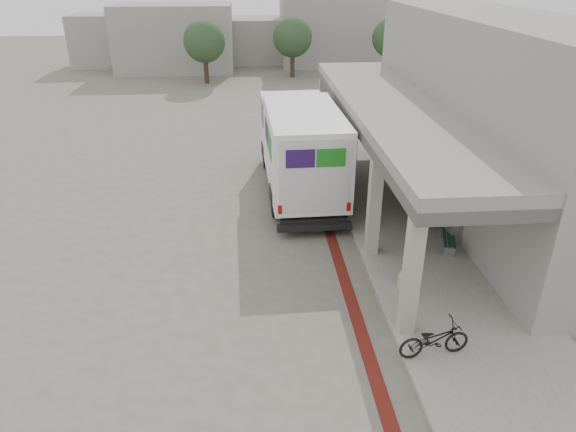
{
  "coord_description": "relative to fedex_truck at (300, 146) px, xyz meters",
  "views": [
    {
      "loc": [
        -1.69,
        -13.77,
        8.58
      ],
      "look_at": [
        -0.62,
        0.34,
        1.6
      ],
      "focal_mm": 32.0,
      "sensor_mm": 36.0,
      "label": 1
    }
  ],
  "objects": [
    {
      "name": "bollard_near",
      "position": [
        2.3,
        -7.55,
        -1.56
      ],
      "size": [
        0.36,
        0.36,
        0.55
      ],
      "color": "tan",
      "rests_on": "sidewalk"
    },
    {
      "name": "fedex_truck",
      "position": [
        0.0,
        0.0,
        0.0
      ],
      "size": [
        2.93,
        8.68,
        3.67
      ],
      "rotation": [
        0.0,
        0.0,
        0.03
      ],
      "color": "black",
      "rests_on": "ground"
    },
    {
      "name": "utility_cabinet",
      "position": [
        4.7,
        -4.99,
        -1.34
      ],
      "size": [
        0.49,
        0.63,
        0.99
      ],
      "primitive_type": "cube",
      "rotation": [
        0.0,
        0.0,
        0.07
      ],
      "color": "slate",
      "rests_on": "sidewalk"
    },
    {
      "name": "bollard_far",
      "position": [
        3.25,
        -5.43,
        -1.57
      ],
      "size": [
        0.36,
        0.36,
        0.53
      ],
      "color": "gray",
      "rests_on": "sidewalk"
    },
    {
      "name": "ground",
      "position": [
        -0.3,
        -5.95,
        -1.95
      ],
      "size": [
        120.0,
        120.0,
        0.0
      ],
      "primitive_type": "plane",
      "color": "#615D53",
      "rests_on": "ground"
    },
    {
      "name": "tree_right",
      "position": [
        9.7,
        23.05,
        1.23
      ],
      "size": [
        3.2,
        3.2,
        4.8
      ],
      "color": "#38281C",
      "rests_on": "ground"
    },
    {
      "name": "bench",
      "position": [
        4.45,
        -5.23,
        -1.55
      ],
      "size": [
        0.85,
        1.74,
        0.4
      ],
      "rotation": [
        0.0,
        0.0,
        -0.29
      ],
      "color": "gray",
      "rests_on": "sidewalk"
    },
    {
      "name": "tree_mid",
      "position": [
        1.7,
        24.05,
        1.23
      ],
      "size": [
        3.2,
        3.2,
        4.8
      ],
      "color": "#38281C",
      "rests_on": "ground"
    },
    {
      "name": "bicycle_black",
      "position": [
        2.2,
        -10.42,
        -1.37
      ],
      "size": [
        1.82,
        0.83,
        0.92
      ],
      "primitive_type": "imported",
      "rotation": [
        0.0,
        0.0,
        1.7
      ],
      "color": "black",
      "rests_on": "sidewalk"
    },
    {
      "name": "sidewalk",
      "position": [
        3.7,
        -5.95,
        -1.89
      ],
      "size": [
        4.4,
        28.0,
        0.12
      ],
      "primitive_type": "cube",
      "color": "gray",
      "rests_on": "ground"
    },
    {
      "name": "transit_building",
      "position": [
        6.53,
        -1.45,
        1.45
      ],
      "size": [
        7.6,
        17.0,
        7.0
      ],
      "color": "gray",
      "rests_on": "ground"
    },
    {
      "name": "bike_lane_stripe",
      "position": [
        0.7,
        -3.95,
        -1.95
      ],
      "size": [
        0.35,
        40.0,
        0.01
      ],
      "primitive_type": "cube",
      "color": "#601913",
      "rests_on": "ground"
    },
    {
      "name": "tree_left",
      "position": [
        -5.3,
        22.05,
        1.23
      ],
      "size": [
        3.2,
        3.2,
        4.8
      ],
      "color": "#38281C",
      "rests_on": "ground"
    },
    {
      "name": "distant_backdrop",
      "position": [
        -3.14,
        29.93,
        0.75
      ],
      "size": [
        28.0,
        10.0,
        6.5
      ],
      "color": "gray",
      "rests_on": "ground"
    }
  ]
}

